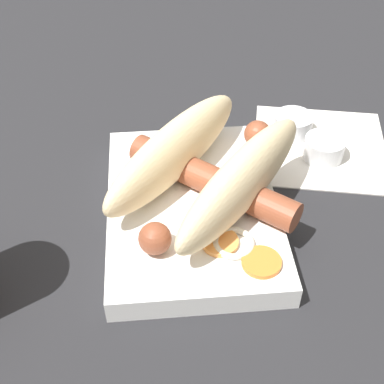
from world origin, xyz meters
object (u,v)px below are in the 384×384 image
bread_roll (207,165)px  sausage (212,181)px  condiment_cup_far (293,126)px  food_tray (192,209)px  condiment_cup_near (324,150)px

bread_roll → sausage: size_ratio=1.38×
bread_roll → condiment_cup_far: 0.16m
food_tray → bread_roll: 0.05m
bread_roll → condiment_cup_near: (-0.06, 0.13, -0.04)m
food_tray → bread_roll: bread_roll is taller
bread_roll → condiment_cup_near: size_ratio=5.24×
food_tray → bread_roll: size_ratio=0.98×
bread_roll → food_tray: bearing=-48.4°
food_tray → sausage: (-0.01, 0.02, 0.03)m
sausage → condiment_cup_near: (-0.07, 0.13, -0.03)m
condiment_cup_far → food_tray: bearing=-45.6°
food_tray → condiment_cup_near: size_ratio=5.16×
food_tray → condiment_cup_near: bearing=117.5°
sausage → condiment_cup_far: (-0.11, 0.10, -0.03)m
sausage → condiment_cup_near: sausage is taller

